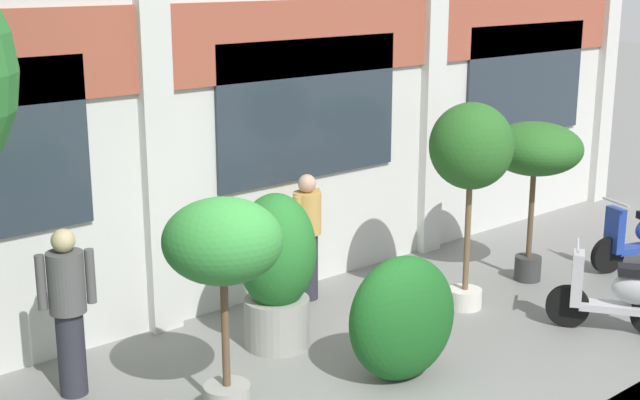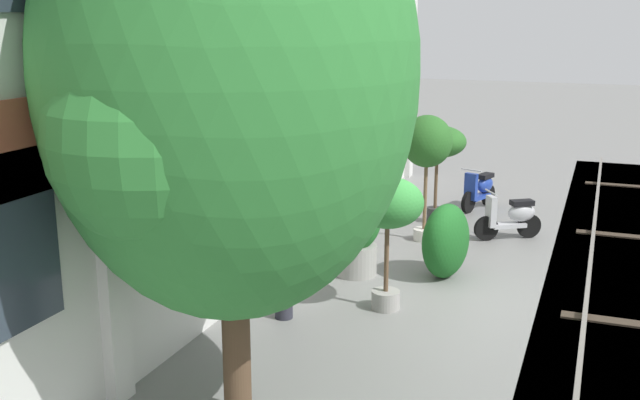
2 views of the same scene
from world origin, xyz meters
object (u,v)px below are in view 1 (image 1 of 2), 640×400
(potted_plant_terracotta_small, at_px, (535,154))
(topiary_hedge, at_px, (402,318))
(potted_plant_tall_urn, at_px, (223,251))
(resident_watching_tracks, at_px, (307,233))
(scooter_near_curb, at_px, (618,294))
(potted_plant_low_pan, at_px, (471,153))
(potted_plant_ribbed_drum, at_px, (276,267))
(resident_by_doorway, at_px, (68,307))

(potted_plant_terracotta_small, xyz_separation_m, topiary_hedge, (-3.30, -0.90, -1.04))
(potted_plant_tall_urn, distance_m, resident_watching_tracks, 3.07)
(potted_plant_terracotta_small, distance_m, scooter_near_curb, 2.17)
(potted_plant_low_pan, xyz_separation_m, topiary_hedge, (-1.94, -0.82, -1.25))
(potted_plant_terracotta_small, distance_m, topiary_hedge, 3.57)
(potted_plant_tall_urn, relative_size, potted_plant_low_pan, 0.82)
(topiary_hedge, bearing_deg, potted_plant_terracotta_small, 15.34)
(resident_watching_tracks, bearing_deg, potted_plant_ribbed_drum, -72.39)
(potted_plant_tall_urn, relative_size, scooter_near_curb, 1.67)
(potted_plant_tall_urn, xyz_separation_m, resident_watching_tracks, (2.43, 1.74, -0.72))
(potted_plant_ribbed_drum, height_order, potted_plant_tall_urn, potted_plant_tall_urn)
(potted_plant_low_pan, relative_size, resident_by_doorway, 1.51)
(potted_plant_terracotta_small, bearing_deg, potted_plant_ribbed_drum, 172.10)
(potted_plant_tall_urn, bearing_deg, scooter_near_curb, -16.49)
(potted_plant_ribbed_drum, xyz_separation_m, resident_by_doorway, (-2.15, 0.39, -0.00))
(resident_by_doorway, xyz_separation_m, resident_watching_tracks, (3.29, 0.46, -0.04))
(scooter_near_curb, bearing_deg, resident_by_doorway, 30.73)
(potted_plant_tall_urn, height_order, resident_watching_tracks, potted_plant_tall_urn)
(potted_plant_ribbed_drum, height_order, topiary_hedge, potted_plant_ribbed_drum)
(potted_plant_ribbed_drum, relative_size, topiary_hedge, 1.33)
(potted_plant_ribbed_drum, bearing_deg, resident_by_doorway, 169.66)
(potted_plant_low_pan, bearing_deg, potted_plant_terracotta_small, 3.74)
(potted_plant_terracotta_small, bearing_deg, potted_plant_tall_urn, -175.74)
(potted_plant_ribbed_drum, distance_m, potted_plant_tall_urn, 1.70)
(potted_plant_terracotta_small, bearing_deg, resident_watching_tracks, 152.04)
(scooter_near_curb, distance_m, resident_by_doorway, 5.82)
(scooter_near_curb, xyz_separation_m, resident_watching_tracks, (-1.91, 3.02, 0.39))
(scooter_near_curb, xyz_separation_m, resident_by_doorway, (-5.20, 2.56, 0.43))
(potted_plant_terracotta_small, xyz_separation_m, potted_plant_tall_urn, (-5.00, -0.37, -0.12))
(potted_plant_ribbed_drum, distance_m, potted_plant_low_pan, 2.63)
(potted_plant_low_pan, bearing_deg, resident_watching_tracks, 129.87)
(resident_by_doorway, bearing_deg, potted_plant_low_pan, 95.44)
(resident_by_doorway, relative_size, resident_watching_tracks, 1.05)
(potted_plant_low_pan, bearing_deg, potted_plant_ribbed_drum, 165.63)
(potted_plant_low_pan, height_order, resident_by_doorway, potted_plant_low_pan)
(resident_watching_tracks, xyz_separation_m, topiary_hedge, (-0.72, -2.27, -0.20))
(potted_plant_terracotta_small, xyz_separation_m, potted_plant_ribbed_drum, (-3.72, 0.52, -0.79))
(potted_plant_ribbed_drum, bearing_deg, potted_plant_low_pan, -14.37)
(potted_plant_ribbed_drum, height_order, scooter_near_curb, potted_plant_ribbed_drum)
(potted_plant_tall_urn, height_order, scooter_near_curb, potted_plant_tall_urn)
(potted_plant_tall_urn, relative_size, resident_by_doorway, 1.24)
(potted_plant_ribbed_drum, bearing_deg, potted_plant_terracotta_small, -7.90)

